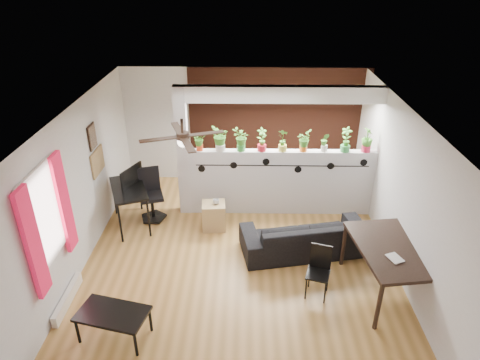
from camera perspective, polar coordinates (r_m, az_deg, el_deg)
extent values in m
cube|color=olive|center=(7.60, -0.14, -10.37)|extent=(6.30, 7.10, 0.10)
cube|color=#B7B7BA|center=(9.61, 0.22, 7.28)|extent=(6.30, 0.04, 2.90)
cube|color=#B7B7BA|center=(4.45, -1.00, -20.42)|extent=(6.30, 0.04, 2.90)
cube|color=#B7B7BA|center=(7.38, -20.94, -1.13)|extent=(0.04, 7.10, 2.90)
cube|color=#B7B7BA|center=(7.29, 20.91, -1.48)|extent=(0.04, 7.10, 2.90)
cube|color=white|center=(6.32, -0.17, 9.40)|extent=(6.30, 7.10, 0.10)
cube|color=#BCBCC1|center=(8.50, 5.46, -0.28)|extent=(3.60, 0.18, 1.35)
cube|color=silver|center=(7.84, 6.04, 11.30)|extent=(3.60, 0.18, 0.30)
cube|color=#BCBCC1|center=(8.29, -7.64, 3.66)|extent=(0.22, 0.20, 2.60)
cube|color=#99442C|center=(9.59, 5.04, 7.12)|extent=(3.90, 0.05, 2.60)
cube|color=black|center=(8.23, 5.63, 1.91)|extent=(3.31, 0.01, 0.02)
cylinder|color=black|center=(8.29, -5.14, 1.50)|extent=(0.14, 0.01, 0.14)
cylinder|color=black|center=(8.21, -0.86, 1.97)|extent=(0.14, 0.01, 0.14)
cylinder|color=black|center=(8.18, 3.49, 2.44)|extent=(0.14, 0.01, 0.14)
cylinder|color=black|center=(8.30, 7.74, 1.39)|extent=(0.14, 0.01, 0.14)
cylinder|color=black|center=(8.36, 12.00, 1.83)|extent=(0.14, 0.01, 0.14)
cylinder|color=black|center=(8.47, 16.17, 2.25)|extent=(0.14, 0.01, 0.14)
cube|color=white|center=(6.30, -24.67, -4.31)|extent=(0.02, 0.95, 1.25)
cube|color=silver|center=(6.30, -24.55, -4.32)|extent=(0.04, 1.05, 1.35)
cube|color=red|center=(5.96, -25.88, -7.64)|extent=(0.06, 0.30, 1.55)
cube|color=red|center=(6.72, -22.43, -2.85)|extent=(0.06, 0.30, 1.55)
cube|color=silver|center=(7.11, -22.01, -14.43)|extent=(0.08, 1.00, 0.18)
cube|color=olive|center=(8.14, -18.46, 2.35)|extent=(0.03, 0.60, 0.45)
cube|color=#8C7259|center=(7.91, -19.10, 5.48)|extent=(0.03, 0.30, 0.40)
cube|color=black|center=(7.91, -19.13, 5.48)|extent=(0.02, 0.34, 0.44)
cylinder|color=black|center=(6.15, -7.75, 7.17)|extent=(0.04, 0.04, 0.20)
cylinder|color=black|center=(6.20, -7.67, 5.87)|extent=(0.18, 0.18, 0.10)
sphere|color=white|center=(6.24, -7.61, 5.10)|extent=(0.17, 0.17, 0.17)
cube|color=black|center=(6.28, -4.61, 6.19)|extent=(0.55, 0.29, 0.01)
cube|color=black|center=(6.52, -8.29, 6.81)|extent=(0.29, 0.55, 0.01)
cube|color=black|center=(6.16, -10.76, 5.36)|extent=(0.55, 0.29, 0.01)
cube|color=black|center=(5.90, -6.96, 4.65)|extent=(0.29, 0.55, 0.01)
cylinder|color=red|center=(8.21, -5.41, 4.37)|extent=(0.13, 0.13, 0.12)
imported|color=#28621C|center=(8.14, -5.46, 5.52)|extent=(0.24, 0.22, 0.28)
cylinder|color=silver|center=(8.17, -2.64, 4.36)|extent=(0.18, 0.18, 0.12)
imported|color=#28621C|center=(8.09, -2.68, 5.88)|extent=(0.21, 0.26, 0.39)
cylinder|color=green|center=(8.16, 0.13, 4.35)|extent=(0.16, 0.16, 0.12)
imported|color=#28621C|center=(8.08, 0.14, 5.72)|extent=(0.28, 0.29, 0.34)
cylinder|color=#B41C29|center=(8.16, 2.91, 4.32)|extent=(0.17, 0.17, 0.12)
imported|color=#28621C|center=(8.08, 2.95, 5.75)|extent=(0.28, 0.25, 0.36)
cylinder|color=gold|center=(8.19, 5.69, 4.29)|extent=(0.16, 0.16, 0.12)
imported|color=#28621C|center=(8.11, 5.75, 5.65)|extent=(0.28, 0.25, 0.34)
cylinder|color=orange|center=(8.23, 8.44, 4.24)|extent=(0.15, 0.15, 0.12)
imported|color=#28621C|center=(8.15, 8.53, 5.51)|extent=(0.22, 0.25, 0.31)
cylinder|color=silver|center=(8.29, 11.15, 4.19)|extent=(0.12, 0.12, 0.12)
imported|color=#28621C|center=(8.22, 11.26, 5.28)|extent=(0.20, 0.17, 0.26)
cylinder|color=green|center=(8.37, 13.82, 4.13)|extent=(0.18, 0.18, 0.12)
imported|color=#28621C|center=(8.28, 14.00, 5.60)|extent=(0.32, 0.31, 0.38)
cylinder|color=#C71F43|center=(8.46, 16.44, 4.06)|extent=(0.17, 0.17, 0.12)
imported|color=#28621C|center=(8.38, 16.64, 5.46)|extent=(0.24, 0.28, 0.37)
imported|color=black|center=(7.61, 8.63, -7.35)|extent=(2.20, 1.20, 0.61)
cube|color=#A48656|center=(8.16, -3.51, -4.78)|extent=(0.47, 0.42, 0.53)
imported|color=gray|center=(7.99, -3.21, -2.88)|extent=(0.15, 0.15, 0.10)
cube|color=black|center=(8.25, -14.69, -1.09)|extent=(0.96, 1.26, 0.04)
cylinder|color=black|center=(7.98, -15.68, -5.64)|extent=(0.04, 0.04, 0.77)
cylinder|color=black|center=(8.01, -12.07, -5.03)|extent=(0.04, 0.04, 0.77)
cylinder|color=black|center=(8.89, -16.43, -2.16)|extent=(0.04, 0.04, 0.77)
cylinder|color=black|center=(8.92, -13.20, -1.63)|extent=(0.04, 0.04, 0.77)
imported|color=black|center=(8.32, -14.53, 0.12)|extent=(0.34, 0.19, 0.20)
cylinder|color=black|center=(8.69, -11.45, -4.88)|extent=(0.54, 0.54, 0.04)
cylinder|color=black|center=(8.58, -11.59, -3.60)|extent=(0.06, 0.06, 0.45)
cube|color=black|center=(8.45, -11.74, -2.16)|extent=(0.54, 0.54, 0.07)
cube|color=black|center=(8.49, -12.06, 0.16)|extent=(0.41, 0.18, 0.49)
cube|color=black|center=(6.75, 19.39, -8.67)|extent=(1.11, 1.62, 0.05)
cylinder|color=black|center=(6.35, 17.97, -15.84)|extent=(0.06, 0.06, 0.77)
cylinder|color=black|center=(6.71, 24.72, -14.57)|extent=(0.06, 0.06, 0.77)
cylinder|color=black|center=(7.36, 13.64, -8.45)|extent=(0.06, 0.06, 0.77)
cylinder|color=black|center=(7.67, 19.58, -7.77)|extent=(0.06, 0.06, 0.77)
imported|color=gray|center=(6.47, 19.34, -9.97)|extent=(0.24, 0.28, 0.02)
cube|color=black|center=(6.66, 10.37, -12.24)|extent=(0.42, 0.42, 0.03)
cube|color=black|center=(6.64, 10.73, -9.96)|extent=(0.31, 0.12, 0.43)
cube|color=black|center=(6.69, 8.79, -14.11)|extent=(0.03, 0.03, 0.40)
cube|color=black|center=(6.67, 11.27, -14.51)|extent=(0.03, 0.03, 0.40)
cube|color=black|center=(6.78, 9.35, -11.25)|extent=(0.03, 0.03, 0.82)
cube|color=black|center=(6.76, 11.77, -11.63)|extent=(0.03, 0.03, 0.82)
cube|color=black|center=(6.18, -16.65, -16.71)|extent=(1.02, 0.72, 0.04)
cylinder|color=black|center=(6.40, -20.84, -18.35)|extent=(0.04, 0.04, 0.39)
cylinder|color=black|center=(6.03, -13.74, -20.53)|extent=(0.04, 0.04, 0.39)
cylinder|color=black|center=(6.65, -18.71, -15.92)|extent=(0.04, 0.04, 0.39)
cylinder|color=black|center=(6.29, -11.86, -17.79)|extent=(0.04, 0.04, 0.39)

